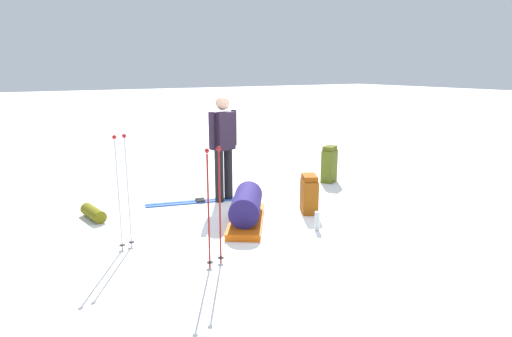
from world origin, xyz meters
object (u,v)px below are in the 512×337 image
at_px(backpack_large_dark, 309,194).
at_px(backpack_bright, 329,164).
at_px(ski_poles_planted_far, 214,202).
at_px(skier_standing, 223,143).
at_px(ski_pair_near, 200,201).
at_px(ski_poles_planted_near, 123,187).
at_px(sleeping_mat_rolled, 93,213).
at_px(thermos_bottle, 317,221).
at_px(gear_sled, 246,208).

height_order(backpack_large_dark, backpack_bright, backpack_bright).
bearing_deg(backpack_large_dark, ski_poles_planted_far, 25.16).
distance_m(skier_standing, backpack_large_dark, 1.60).
relative_size(backpack_large_dark, ski_poles_planted_far, 0.44).
xyz_separation_m(ski_pair_near, backpack_bright, (-2.63, 0.06, 0.33)).
distance_m(backpack_large_dark, ski_poles_planted_near, 2.76).
bearing_deg(backpack_bright, sleeping_mat_rolled, -1.08).
distance_m(skier_standing, sleeping_mat_rolled, 2.21).
height_order(skier_standing, sleeping_mat_rolled, skier_standing).
height_order(backpack_large_dark, sleeping_mat_rolled, backpack_large_dark).
height_order(skier_standing, backpack_large_dark, skier_standing).
bearing_deg(ski_pair_near, sleeping_mat_rolled, -0.73).
height_order(ski_poles_planted_far, thermos_bottle, ski_poles_planted_far).
bearing_deg(ski_pair_near, thermos_bottle, 113.36).
relative_size(ski_poles_planted_far, gear_sled, 0.96).
xyz_separation_m(ski_pair_near, thermos_bottle, (-0.85, 1.96, 0.12)).
bearing_deg(skier_standing, ski_pair_near, -16.45).
height_order(ski_pair_near, ski_poles_planted_near, ski_poles_planted_near).
xyz_separation_m(backpack_bright, thermos_bottle, (1.78, 1.91, -0.21)).
bearing_deg(ski_poles_planted_far, thermos_bottle, -170.43).
bearing_deg(ski_poles_planted_near, ski_poles_planted_far, 127.08).
distance_m(ski_pair_near, ski_poles_planted_far, 2.48).
bearing_deg(gear_sled, backpack_bright, -154.15).
height_order(ski_poles_planted_far, gear_sled, ski_poles_planted_far).
xyz_separation_m(backpack_bright, sleeping_mat_rolled, (4.28, -0.08, -0.25)).
relative_size(ski_poles_planted_near, thermos_bottle, 5.34).
bearing_deg(backpack_bright, ski_poles_planted_near, 16.46).
height_order(skier_standing, ski_poles_planted_far, skier_standing).
relative_size(backpack_large_dark, backpack_bright, 0.83).
xyz_separation_m(skier_standing, ski_poles_planted_far, (1.16, 2.13, -0.22)).
distance_m(skier_standing, ski_poles_planted_near, 2.22).
bearing_deg(thermos_bottle, backpack_bright, -133.09).
bearing_deg(skier_standing, backpack_bright, -178.66).
bearing_deg(backpack_bright, ski_poles_planted_far, 32.59).
bearing_deg(backpack_large_dark, skier_standing, -55.08).
xyz_separation_m(gear_sled, thermos_bottle, (-0.69, 0.71, -0.09)).
xyz_separation_m(backpack_bright, ski_poles_planted_near, (4.13, 1.22, 0.43)).
distance_m(ski_poles_planted_near, thermos_bottle, 2.53).
bearing_deg(backpack_large_dark, thermos_bottle, 61.21).
distance_m(backpack_bright, sleeping_mat_rolled, 4.29).
height_order(ski_poles_planted_far, sleeping_mat_rolled, ski_poles_planted_far).
distance_m(backpack_bright, gear_sled, 2.74).
distance_m(ski_poles_planted_near, sleeping_mat_rolled, 1.47).
distance_m(ski_pair_near, gear_sled, 1.28).
distance_m(backpack_large_dark, gear_sled, 1.05).
distance_m(sleeping_mat_rolled, thermos_bottle, 3.19).
bearing_deg(thermos_bottle, skier_standing, -75.80).
distance_m(backpack_bright, ski_poles_planted_far, 4.07).
bearing_deg(ski_pair_near, ski_poles_planted_near, 40.41).
height_order(skier_standing, backpack_bright, skier_standing).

